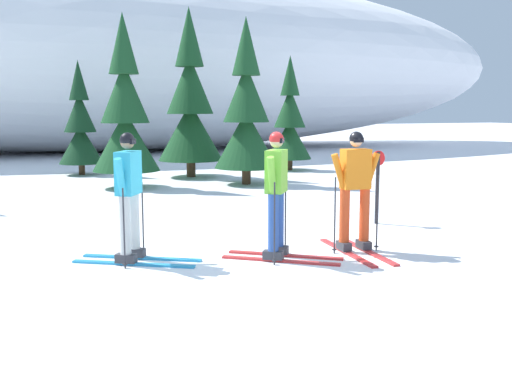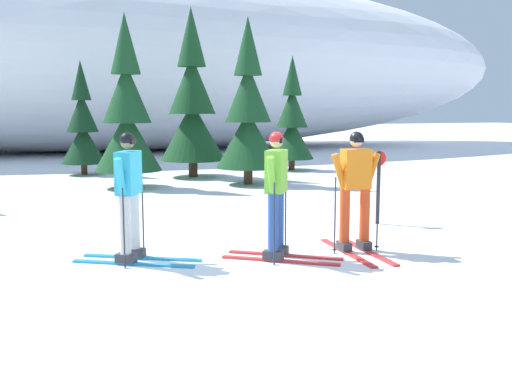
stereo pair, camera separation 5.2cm
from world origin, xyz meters
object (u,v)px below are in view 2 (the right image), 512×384
at_px(skier_orange_jacket, 356,189).
at_px(pine_tree_far_right, 292,123).
at_px(trail_marker_post, 378,182).
at_px(pine_tree_left, 83,127).
at_px(pine_tree_center_left, 127,116).
at_px(pine_tree_center_right, 192,107).
at_px(pine_tree_right, 248,115).
at_px(skier_lime_jacket, 277,193).
at_px(skier_cyan_jacket, 129,194).

xyz_separation_m(skier_orange_jacket, pine_tree_far_right, (4.05, 11.10, 0.69)).
bearing_deg(trail_marker_post, pine_tree_left, 112.18).
height_order(pine_tree_center_left, pine_tree_far_right, pine_tree_center_left).
height_order(pine_tree_center_right, pine_tree_far_right, pine_tree_center_right).
bearing_deg(pine_tree_left, pine_tree_far_right, -9.42).
bearing_deg(pine_tree_center_right, pine_tree_right, -67.60).
bearing_deg(pine_tree_right, skier_orange_jacket, -99.20).
xyz_separation_m(pine_tree_left, pine_tree_center_left, (0.82, -3.73, 0.41)).
distance_m(skier_orange_jacket, skier_lime_jacket, 1.27).
bearing_deg(pine_tree_center_left, trail_marker_post, -62.89).
relative_size(skier_cyan_jacket, pine_tree_left, 0.50).
bearing_deg(pine_tree_center_left, skier_cyan_jacket, -99.15).
height_order(skier_lime_jacket, pine_tree_left, pine_tree_left).
height_order(pine_tree_center_left, trail_marker_post, pine_tree_center_left).
height_order(skier_cyan_jacket, pine_tree_left, pine_tree_left).
xyz_separation_m(pine_tree_left, pine_tree_center_right, (3.12, -1.84, 0.64)).
relative_size(skier_lime_jacket, pine_tree_right, 0.39).
distance_m(skier_orange_jacket, pine_tree_center_right, 10.46).
height_order(skier_lime_jacket, pine_tree_far_right, pine_tree_far_right).
xyz_separation_m(skier_cyan_jacket, pine_tree_far_right, (7.28, 10.49, 0.68)).
bearing_deg(pine_tree_left, trail_marker_post, -67.82).
bearing_deg(pine_tree_left, pine_tree_right, -45.70).
relative_size(skier_cyan_jacket, pine_tree_far_right, 0.46).
height_order(pine_tree_right, trail_marker_post, pine_tree_right).
distance_m(pine_tree_center_right, trail_marker_post, 8.85).
height_order(pine_tree_left, pine_tree_center_left, pine_tree_center_left).
distance_m(skier_orange_jacket, pine_tree_right, 8.22).
relative_size(pine_tree_center_right, pine_tree_far_right, 1.33).
bearing_deg(pine_tree_center_right, skier_lime_jacket, -98.81).
distance_m(skier_cyan_jacket, pine_tree_center_right, 10.48).
bearing_deg(trail_marker_post, skier_lime_jacket, -148.42).
relative_size(skier_lime_jacket, pine_tree_left, 0.50).
xyz_separation_m(pine_tree_right, pine_tree_far_right, (2.74, 3.05, -0.30)).
distance_m(skier_orange_jacket, pine_tree_left, 12.56).
xyz_separation_m(skier_lime_jacket, pine_tree_left, (-1.51, 12.21, 0.57)).
bearing_deg(pine_tree_right, skier_lime_jacket, -107.75).
xyz_separation_m(skier_lime_jacket, pine_tree_center_left, (-0.69, 8.48, 0.98)).
distance_m(pine_tree_left, pine_tree_center_left, 3.84).
relative_size(skier_orange_jacket, pine_tree_far_right, 0.46).
relative_size(pine_tree_left, trail_marker_post, 2.67).
height_order(pine_tree_left, pine_tree_right, pine_tree_right).
bearing_deg(pine_tree_center_left, pine_tree_left, 102.34).
bearing_deg(skier_cyan_jacket, pine_tree_far_right, 55.24).
height_order(skier_cyan_jacket, trail_marker_post, skier_cyan_jacket).
height_order(skier_cyan_jacket, pine_tree_center_right, pine_tree_center_right).
xyz_separation_m(pine_tree_center_left, pine_tree_right, (3.26, -0.45, 0.00)).
relative_size(skier_cyan_jacket, pine_tree_right, 0.39).
bearing_deg(pine_tree_right, pine_tree_far_right, 48.00).
bearing_deg(skier_orange_jacket, trail_marker_post, 48.83).
bearing_deg(skier_cyan_jacket, pine_tree_center_left, 80.85).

